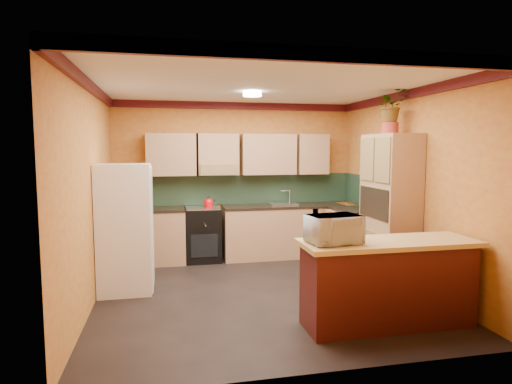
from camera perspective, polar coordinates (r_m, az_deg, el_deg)
The scene contains 15 objects.
room_shell at distance 5.78m, azimuth 0.33°, elevation 7.68°, with size 4.24×4.24×2.72m.
base_cabinets_back at distance 7.41m, azimuth -2.26°, elevation -5.56°, with size 3.65×0.60×0.88m, color tan.
countertop_back at distance 7.34m, azimuth -2.28°, elevation -2.03°, with size 3.65×0.62×0.04m, color black.
stove at distance 7.34m, azimuth -7.11°, elevation -5.60°, with size 0.58×0.58×0.91m, color black.
kettle at distance 7.21m, azimuth -6.33°, elevation -1.41°, with size 0.17×0.17×0.18m, color red, non-canonical shape.
sink at distance 7.50m, azimuth 3.57°, elevation -1.60°, with size 0.48×0.40×0.03m, color silver.
base_cabinets_right at distance 7.26m, azimuth 12.89°, elevation -5.95°, with size 0.60×0.80×0.88m, color tan.
countertop_right at distance 7.18m, azimuth 12.97°, elevation -2.35°, with size 0.62×0.80×0.04m, color black.
fridge at distance 5.93m, azimuth -17.05°, elevation -4.64°, with size 0.68×0.66×1.70m, color white.
pantry at distance 6.27m, azimuth 17.37°, elevation -2.25°, with size 0.48×0.90×2.10m, color tan.
fern_pot at distance 6.26m, azimuth 17.46°, elevation 8.11°, with size 0.22×0.22×0.16m, color #B03A2A.
fern at distance 6.29m, azimuth 17.55°, elevation 10.93°, with size 0.41×0.36×0.46m, color tan.
breakfast_bar at distance 4.89m, azimuth 17.14°, elevation -11.80°, with size 1.80×0.55×0.88m, color #4E1A12.
bar_top at distance 4.78m, azimuth 17.31°, elevation -6.47°, with size 1.90×0.65×0.05m, color #DDB16B.
microwave at distance 4.47m, azimuth 10.32°, elevation -4.89°, with size 0.53×0.36×0.29m, color white.
Camera 1 is at (-1.20, -5.37, 1.90)m, focal length 30.00 mm.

